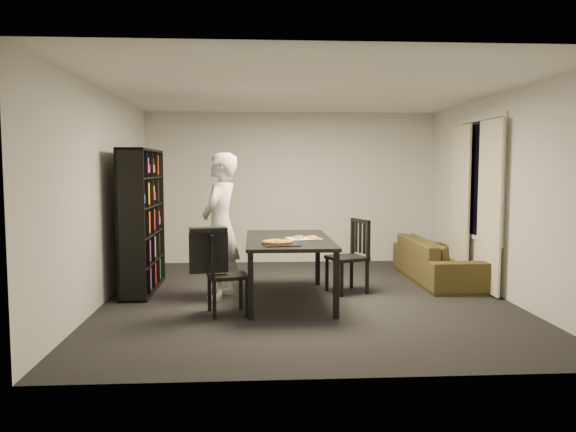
{
  "coord_description": "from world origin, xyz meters",
  "views": [
    {
      "loc": [
        -0.67,
        -7.0,
        1.66
      ],
      "look_at": [
        -0.23,
        -0.01,
        1.05
      ],
      "focal_mm": 35.0,
      "sensor_mm": 36.0,
      "label": 1
    }
  ],
  "objects": [
    {
      "name": "chair_right",
      "position": [
        0.66,
        0.32,
        0.55
      ],
      "size": [
        0.59,
        0.59,
        0.97
      ],
      "rotation": [
        0.0,
        0.0,
        -1.19
      ],
      "color": "black",
      "rests_on": "room"
    },
    {
      "name": "curtain_left",
      "position": [
        2.4,
        0.08,
        1.15
      ],
      "size": [
        0.03,
        0.7,
        2.25
      ],
      "primitive_type": "cube",
      "color": "beige",
      "rests_on": "room"
    },
    {
      "name": "sofa",
      "position": [
        2.05,
        0.98,
        0.31
      ],
      "size": [
        0.82,
        2.1,
        0.61
      ],
      "primitive_type": "imported",
      "rotation": [
        0.0,
        0.0,
        1.57
      ],
      "color": "#392A16",
      "rests_on": "room"
    },
    {
      "name": "baking_tray",
      "position": [
        -0.35,
        -0.7,
        0.79
      ],
      "size": [
        0.44,
        0.38,
        0.01
      ],
      "primitive_type": "cube",
      "rotation": [
        0.0,
        0.0,
        0.16
      ],
      "color": "black",
      "rests_on": "dining_table"
    },
    {
      "name": "dining_table",
      "position": [
        -0.23,
        -0.11,
        0.71
      ],
      "size": [
        1.04,
        1.87,
        0.78
      ],
      "color": "black",
      "rests_on": "room"
    },
    {
      "name": "pepperoni_pizza",
      "position": [
        -0.39,
        -0.64,
        0.81
      ],
      "size": [
        0.35,
        0.35,
        0.03
      ],
      "rotation": [
        0.0,
        0.0,
        0.4
      ],
      "color": "brown",
      "rests_on": "dining_table"
    },
    {
      "name": "kitchen_towel",
      "position": [
        -0.05,
        -0.17,
        0.78
      ],
      "size": [
        0.46,
        0.38,
        0.01
      ],
      "primitive_type": "cube",
      "rotation": [
        0.0,
        0.0,
        0.23
      ],
      "color": "white",
      "rests_on": "dining_table"
    },
    {
      "name": "curtain_right",
      "position": [
        2.4,
        1.12,
        1.15
      ],
      "size": [
        0.03,
        0.7,
        2.25
      ],
      "primitive_type": "cube",
      "color": "beige",
      "rests_on": "room"
    },
    {
      "name": "bookshelf",
      "position": [
        -2.16,
        0.6,
        0.95
      ],
      "size": [
        0.35,
        1.5,
        1.9
      ],
      "primitive_type": "cube",
      "color": "black",
      "rests_on": "room"
    },
    {
      "name": "window_frame",
      "position": [
        2.48,
        0.6,
        1.5
      ],
      "size": [
        0.03,
        1.52,
        1.72
      ],
      "primitive_type": "cube",
      "color": "white",
      "rests_on": "room"
    },
    {
      "name": "pizza_slices",
      "position": [
        -0.01,
        -0.13,
        0.8
      ],
      "size": [
        0.46,
        0.43,
        0.01
      ],
      "primitive_type": null,
      "rotation": [
        0.0,
        0.0,
        -0.4
      ],
      "color": "#E38B47",
      "rests_on": "dining_table"
    },
    {
      "name": "draped_jacket",
      "position": [
        -1.16,
        -0.77,
        0.76
      ],
      "size": [
        0.44,
        0.26,
        0.51
      ],
      "rotation": [
        0.0,
        0.0,
        1.79
      ],
      "color": "black",
      "rests_on": "chair_left"
    },
    {
      "name": "person",
      "position": [
        -1.08,
        0.08,
        0.92
      ],
      "size": [
        0.63,
        0.78,
        1.84
      ],
      "primitive_type": "imported",
      "rotation": [
        0.0,
        0.0,
        -1.89
      ],
      "color": "silver",
      "rests_on": "room"
    },
    {
      "name": "window_pane",
      "position": [
        2.48,
        0.6,
        1.5
      ],
      "size": [
        0.02,
        1.4,
        1.6
      ],
      "primitive_type": "cube",
      "color": "black",
      "rests_on": "room"
    },
    {
      "name": "chair_left",
      "position": [
        -1.04,
        -0.74,
        0.53
      ],
      "size": [
        0.51,
        0.51,
        0.92
      ],
      "rotation": [
        0.0,
        0.0,
        1.79
      ],
      "color": "black",
      "rests_on": "room"
    },
    {
      "name": "room",
      "position": [
        0.0,
        0.0,
        1.3
      ],
      "size": [
        5.01,
        5.51,
        2.61
      ],
      "color": "black",
      "rests_on": "ground"
    }
  ]
}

